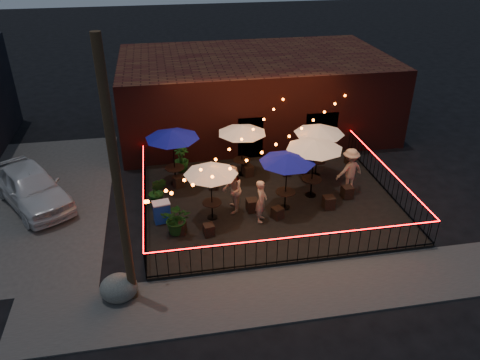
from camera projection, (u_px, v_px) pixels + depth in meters
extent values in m
plane|color=black|center=(282.00, 231.00, 17.51)|extent=(110.00, 110.00, 0.00)
cube|color=black|center=(270.00, 202.00, 19.19)|extent=(10.00, 8.00, 0.15)
cube|color=#3D3A38|center=(308.00, 289.00, 14.70)|extent=(18.00, 2.50, 0.05)
cube|color=#3A1310|center=(254.00, 93.00, 25.29)|extent=(14.00, 8.00, 4.00)
cube|color=black|center=(250.00, 139.00, 22.24)|extent=(1.20, 0.24, 2.20)
cube|color=black|center=(321.00, 124.00, 22.54)|extent=(1.60, 0.24, 1.20)
cylinder|color=#362916|center=(118.00, 185.00, 12.49)|extent=(0.26, 0.26, 8.00)
cube|color=black|center=(297.00, 260.00, 15.68)|extent=(10.00, 0.04, 0.04)
cube|color=black|center=(299.00, 237.00, 15.23)|extent=(10.00, 0.04, 0.04)
cube|color=#FF0106|center=(299.00, 236.00, 15.22)|extent=(10.00, 0.03, 0.02)
cube|color=black|center=(146.00, 210.00, 18.34)|extent=(0.04, 8.00, 0.04)
cube|color=black|center=(143.00, 190.00, 17.89)|extent=(0.04, 8.00, 0.04)
cube|color=#FF0106|center=(143.00, 189.00, 17.87)|extent=(0.03, 8.00, 0.02)
cube|color=black|center=(384.00, 188.00, 19.90)|extent=(0.04, 8.00, 0.04)
cube|color=black|center=(387.00, 168.00, 19.45)|extent=(0.04, 8.00, 0.04)
cube|color=#FF0106|center=(387.00, 168.00, 19.44)|extent=(0.03, 8.00, 0.02)
cylinder|color=black|center=(212.00, 217.00, 18.03)|extent=(0.40, 0.40, 0.03)
cylinder|color=black|center=(212.00, 210.00, 17.87)|extent=(0.06, 0.06, 0.66)
cylinder|color=black|center=(212.00, 203.00, 17.71)|extent=(0.74, 0.74, 0.04)
cylinder|color=black|center=(212.00, 193.00, 17.50)|extent=(0.04, 0.04, 2.21)
cone|color=white|center=(211.00, 170.00, 17.03)|extent=(2.26, 2.26, 0.32)
cylinder|color=black|center=(176.00, 183.00, 20.38)|extent=(0.46, 0.46, 0.03)
cylinder|color=black|center=(175.00, 176.00, 20.20)|extent=(0.06, 0.06, 0.75)
cylinder|color=black|center=(175.00, 168.00, 20.01)|extent=(0.83, 0.83, 0.04)
cylinder|color=black|center=(174.00, 158.00, 19.78)|extent=(0.05, 0.05, 2.49)
cone|color=#0B0F87|center=(172.00, 134.00, 19.25)|extent=(2.78, 2.78, 0.36)
cylinder|color=black|center=(285.00, 207.00, 18.66)|extent=(0.43, 0.43, 0.03)
cylinder|color=black|center=(285.00, 200.00, 18.49)|extent=(0.06, 0.06, 0.71)
cylinder|color=black|center=(286.00, 192.00, 18.32)|extent=(0.78, 0.78, 0.04)
cylinder|color=black|center=(286.00, 182.00, 18.10)|extent=(0.04, 0.04, 2.35)
cone|color=#0B0F87|center=(287.00, 158.00, 17.60)|extent=(2.85, 2.85, 0.34)
cylinder|color=black|center=(242.00, 174.00, 21.11)|extent=(0.43, 0.43, 0.03)
cylinder|color=black|center=(242.00, 167.00, 20.94)|extent=(0.06, 0.06, 0.70)
cylinder|color=black|center=(242.00, 160.00, 20.77)|extent=(0.78, 0.78, 0.04)
cylinder|color=black|center=(242.00, 151.00, 20.55)|extent=(0.04, 0.04, 2.33)
cone|color=white|center=(242.00, 129.00, 20.05)|extent=(2.60, 2.60, 0.34)
cylinder|color=black|center=(311.00, 195.00, 19.50)|extent=(0.46, 0.46, 0.03)
cylinder|color=black|center=(311.00, 187.00, 19.32)|extent=(0.06, 0.06, 0.74)
cylinder|color=black|center=(312.00, 179.00, 19.13)|extent=(0.83, 0.83, 0.04)
cylinder|color=black|center=(313.00, 169.00, 18.90)|extent=(0.05, 0.05, 2.48)
cone|color=white|center=(315.00, 144.00, 18.37)|extent=(2.43, 2.43, 0.36)
cylinder|color=black|center=(315.00, 175.00, 21.02)|extent=(0.44, 0.44, 0.03)
cylinder|color=black|center=(316.00, 168.00, 20.84)|extent=(0.06, 0.06, 0.71)
cylinder|color=black|center=(317.00, 161.00, 20.67)|extent=(0.79, 0.79, 0.04)
cylinder|color=black|center=(317.00, 151.00, 20.44)|extent=(0.04, 0.04, 2.38)
cone|color=white|center=(319.00, 129.00, 19.94)|extent=(2.85, 2.85, 0.35)
cube|color=black|center=(181.00, 228.00, 17.03)|extent=(0.46, 0.46, 0.43)
cube|color=black|center=(209.00, 230.00, 16.93)|extent=(0.43, 0.43, 0.44)
cube|color=black|center=(179.00, 182.00, 20.03)|extent=(0.50, 0.50, 0.47)
cube|color=black|center=(213.00, 184.00, 19.88)|extent=(0.45, 0.45, 0.45)
cube|color=black|center=(252.00, 205.00, 18.34)|extent=(0.45, 0.45, 0.51)
cube|color=black|center=(278.00, 213.00, 17.91)|extent=(0.50, 0.50, 0.45)
cube|color=black|center=(248.00, 171.00, 20.89)|extent=(0.50, 0.50, 0.49)
cube|color=black|center=(286.00, 171.00, 20.95)|extent=(0.36, 0.36, 0.42)
cube|color=black|center=(329.00, 202.00, 18.53)|extent=(0.44, 0.44, 0.51)
cube|color=black|center=(347.00, 192.00, 19.24)|extent=(0.46, 0.46, 0.50)
cube|color=black|center=(304.00, 169.00, 21.11)|extent=(0.43, 0.43, 0.40)
cube|color=black|center=(350.00, 159.00, 21.93)|extent=(0.49, 0.49, 0.46)
imported|color=#E1A995|center=(261.00, 201.00, 17.47)|extent=(0.63, 0.74, 1.71)
imported|color=#CDA18D|center=(232.00, 190.00, 17.97)|extent=(0.86, 1.04, 1.94)
imported|color=tan|center=(350.00, 170.00, 19.43)|extent=(1.37, 1.00, 1.91)
imported|color=#173A12|center=(177.00, 219.00, 16.88)|extent=(1.29, 1.18, 1.22)
imported|color=#103F13|center=(158.00, 192.00, 18.40)|extent=(0.89, 0.79, 1.35)
imported|color=#183710|center=(181.00, 159.00, 21.13)|extent=(0.85, 0.85, 1.22)
cube|color=#163CB1|center=(162.00, 212.00, 17.62)|extent=(0.66, 0.51, 0.80)
cube|color=silver|center=(161.00, 203.00, 17.42)|extent=(0.71, 0.56, 0.05)
ellipsoid|color=#4E4E49|center=(119.00, 288.00, 14.22)|extent=(1.12, 0.99, 0.80)
imported|color=white|center=(31.00, 187.00, 18.79)|extent=(4.19, 5.13, 1.64)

